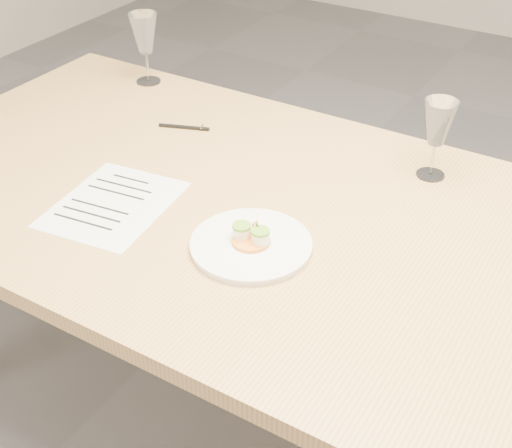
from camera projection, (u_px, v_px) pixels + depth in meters
The scene contains 6 objects.
dining_table at pixel (352, 264), 1.55m from camera, with size 2.40×1.00×0.75m.
dinner_plate at pixel (251, 244), 1.48m from camera, with size 0.26×0.26×0.07m.
recipe_sheet at pixel (113, 204), 1.62m from camera, with size 0.28×0.33×0.00m.
ballpoint_pen at pixel (184, 127), 1.92m from camera, with size 0.13×0.06×0.01m.
wine_glass_0 at pixel (144, 35), 2.09m from camera, with size 0.08×0.08×0.21m.
wine_glass_1 at pixel (438, 125), 1.65m from camera, with size 0.08×0.08×0.20m.
Camera 1 is at (0.46, -1.15, 1.64)m, focal length 50.00 mm.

